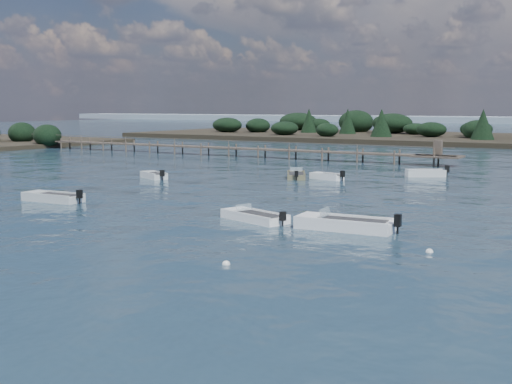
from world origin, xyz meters
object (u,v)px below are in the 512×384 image
Objects in this scene: tender_far_white at (327,178)px; dinghy_mid_white_b at (345,226)px; dinghy_mid_grey at (53,199)px; tender_far_grey at (154,177)px; dinghy_extra_a at (296,176)px; jetty at (232,148)px; dinghy_mid_white_a at (254,218)px; tender_far_grey_b at (425,175)px.

tender_far_white is 0.62× the size of dinghy_mid_white_b.
dinghy_mid_grey is (-20.34, -0.90, -0.02)m from dinghy_mid_white_b.
tender_far_grey is 0.76× the size of dinghy_mid_grey.
jetty is at bearing 135.75° from dinghy_extra_a.
dinghy_mid_white_b is (10.28, -19.98, 0.01)m from tender_far_white.
tender_far_grey_b reaches higher than dinghy_mid_white_a.
tender_far_grey_b reaches higher than tender_far_grey.
dinghy_mid_white_a is at bearing -177.98° from dinghy_mid_white_b.
jetty reaches higher than dinghy_mid_white_a.
tender_far_grey_b is at bearing 58.92° from dinghy_mid_grey.
dinghy_mid_white_a is at bearing -68.51° from dinghy_extra_a.
dinghy_mid_white_a is 0.07× the size of jetty.
dinghy_mid_grey is at bearing -73.86° from jetty.
dinghy_extra_a is 0.06× the size of jetty.
tender_far_grey_b is at bearing -21.52° from jetty.
tender_far_grey_b is at bearing 34.59° from tender_far_grey.
dinghy_extra_a reaches higher than tender_far_white.
dinghy_mid_white_a is 22.52m from tender_far_grey.
tender_far_grey_b is 32.15m from dinghy_mid_grey.
jetty is at bearing 129.96° from dinghy_mid_white_b.
dinghy_extra_a is 1.06× the size of tender_far_grey.
jetty is (-27.73, 10.93, 0.80)m from tender_far_grey_b.
dinghy_mid_grey reaches higher than tender_far_white.
dinghy_mid_white_a is 0.98× the size of dinghy_mid_grey.
tender_far_grey is 14.26m from dinghy_mid_grey.
jetty is (-18.44, 17.96, 0.84)m from dinghy_extra_a.
jetty is at bearing 106.14° from dinghy_mid_grey.
dinghy_mid_white_b is (5.25, 0.19, 0.04)m from dinghy_mid_white_a.
tender_far_grey_b is 0.68× the size of dinghy_mid_white_b.
tender_far_grey_b is 29.82m from jetty.
jetty is at bearing 140.32° from tender_far_white.
tender_far_white is 0.91× the size of dinghy_extra_a.
tender_far_white is 2.78m from dinghy_extra_a.
jetty reaches higher than tender_far_grey_b.
dinghy_extra_a reaches higher than dinghy_mid_white_a.
tender_far_white is at bearing 27.84° from tender_far_grey.
tender_far_grey reaches higher than dinghy_mid_white_a.
tender_far_grey_b is 24.01m from tender_far_grey.
tender_far_white is at bearing 64.29° from dinghy_mid_grey.
dinghy_extra_a is 11.65m from tender_far_grey_b.
dinghy_mid_grey is (-10.06, -20.88, -0.00)m from tender_far_white.
dinghy_mid_white_b reaches higher than dinghy_mid_white_a.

